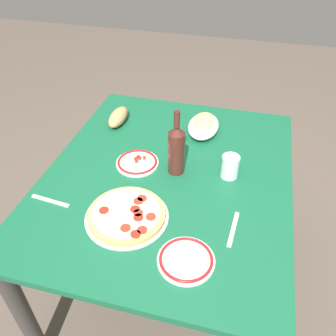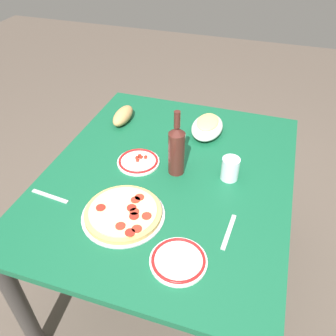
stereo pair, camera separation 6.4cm
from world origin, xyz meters
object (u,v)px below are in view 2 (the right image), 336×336
at_px(water_glass, 230,169).
at_px(bread_loaf, 123,116).
at_px(dining_table, 168,193).
at_px(side_plate_far, 178,260).
at_px(wine_bottle, 177,149).
at_px(baked_pasta_dish, 207,126).
at_px(pepperoni_pizza, 123,213).
at_px(side_plate_near, 138,161).

xyz_separation_m(water_glass, bread_loaf, (0.28, 0.61, -0.01)).
relative_size(dining_table, side_plate_far, 6.50).
height_order(dining_table, water_glass, water_glass).
bearing_deg(wine_bottle, water_glass, -82.99).
relative_size(baked_pasta_dish, bread_loaf, 1.29).
height_order(dining_table, baked_pasta_dish, baked_pasta_dish).
xyz_separation_m(pepperoni_pizza, wine_bottle, (0.31, -0.11, 0.10)).
height_order(pepperoni_pizza, side_plate_far, pepperoni_pizza).
height_order(pepperoni_pizza, bread_loaf, bread_loaf).
height_order(wine_bottle, bread_loaf, wine_bottle).
height_order(wine_bottle, side_plate_near, wine_bottle).
distance_m(wine_bottle, side_plate_far, 0.48).
distance_m(dining_table, baked_pasta_dish, 0.40).
distance_m(dining_table, water_glass, 0.31).
distance_m(dining_table, side_plate_near, 0.20).
relative_size(pepperoni_pizza, water_glass, 3.12).
bearing_deg(dining_table, wine_bottle, -51.31).
bearing_deg(side_plate_far, water_glass, -9.93).
xyz_separation_m(dining_table, pepperoni_pizza, (-0.29, 0.08, 0.13)).
bearing_deg(dining_table, water_glass, -78.61).
bearing_deg(water_glass, baked_pasta_dish, 28.50).
height_order(wine_bottle, water_glass, wine_bottle).
bearing_deg(side_plate_far, pepperoni_pizza, 61.93).
xyz_separation_m(pepperoni_pizza, bread_loaf, (0.62, 0.27, 0.02)).
bearing_deg(dining_table, baked_pasta_dish, -13.86).
bearing_deg(water_glass, side_plate_far, 170.07).
bearing_deg(baked_pasta_dish, water_glass, -151.50).
bearing_deg(pepperoni_pizza, baked_pasta_dish, -14.90).
height_order(baked_pasta_dish, side_plate_far, baked_pasta_dish).
xyz_separation_m(wine_bottle, water_glass, (0.03, -0.23, -0.07)).
distance_m(dining_table, bread_loaf, 0.51).
bearing_deg(side_plate_far, side_plate_near, 35.36).
distance_m(water_glass, bread_loaf, 0.67).
distance_m(side_plate_far, bread_loaf, 0.92).
distance_m(baked_pasta_dish, wine_bottle, 0.35).
xyz_separation_m(wine_bottle, side_plate_far, (-0.45, -0.14, -0.11)).
relative_size(baked_pasta_dish, wine_bottle, 0.81).
bearing_deg(wine_bottle, bread_loaf, 51.17).
distance_m(pepperoni_pizza, baked_pasta_dish, 0.67).
bearing_deg(bread_loaf, wine_bottle, -128.83).
distance_m(wine_bottle, bread_loaf, 0.50).
distance_m(wine_bottle, side_plate_near, 0.21).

